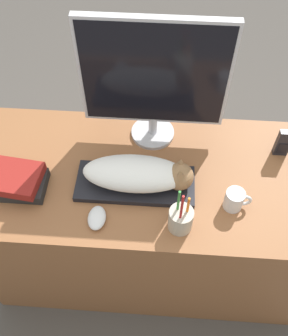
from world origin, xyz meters
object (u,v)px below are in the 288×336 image
keyboard (135,184)px  phone (283,143)px  computer_mouse (97,218)px  coffee_mug (235,200)px  book_stack (17,181)px  monitor (154,78)px  pen_cup (181,219)px  cat (142,174)px

keyboard → phone: size_ratio=3.52×
computer_mouse → coffee_mug: coffee_mug is taller
computer_mouse → book_stack: 0.34m
monitor → pen_cup: size_ratio=2.42×
pen_cup → book_stack: size_ratio=1.09×
cat → monitor: monitor is taller
cat → monitor: 0.35m
cat → computer_mouse: 0.23m
computer_mouse → pen_cup: bearing=-0.5°
computer_mouse → pen_cup: size_ratio=0.43×
computer_mouse → coffee_mug: bearing=10.9°
coffee_mug → cat: bearing=169.1°
computer_mouse → coffee_mug: 0.51m
monitor → coffee_mug: (0.32, -0.33, -0.27)m
monitor → computer_mouse: monitor is taller
coffee_mug → phone: bearing=52.4°
keyboard → book_stack: 0.45m
pen_cup → phone: 0.55m
computer_mouse → phone: (0.71, 0.36, 0.05)m
pen_cup → cat: bearing=131.9°
computer_mouse → keyboard: bearing=52.1°
monitor → phone: monitor is taller
cat → phone: (0.55, 0.20, -0.02)m
keyboard → phone: bearing=19.2°
monitor → coffee_mug: 0.53m
keyboard → cat: cat is taller
cat → pen_cup: 0.22m
phone → book_stack: size_ratio=0.62×
monitor → pen_cup: 0.52m
cat → monitor: (0.03, 0.27, 0.23)m
cat → coffee_mug: cat is taller
computer_mouse → coffee_mug: size_ratio=0.99×
cat → phone: cat is taller
keyboard → book_stack: (-0.45, -0.04, 0.03)m
book_stack → cat: bearing=4.9°
computer_mouse → book_stack: bearing=159.1°
computer_mouse → coffee_mug: (0.50, 0.10, 0.03)m
pen_cup → phone: size_ratio=1.78×
keyboard → coffee_mug: size_ratio=4.53×
pen_cup → book_stack: bearing=168.7°
keyboard → monitor: (0.05, 0.27, 0.30)m
computer_mouse → book_stack: size_ratio=0.47×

